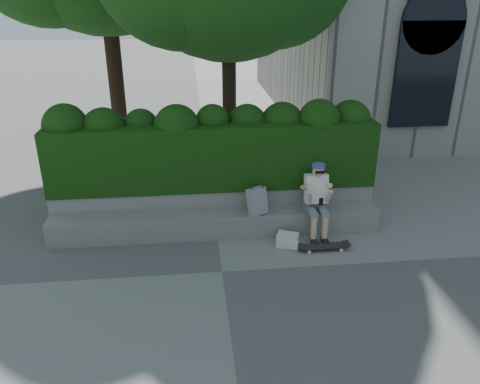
{
  "coord_description": "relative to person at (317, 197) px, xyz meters",
  "views": [
    {
      "loc": [
        -0.4,
        -6.38,
        4.16
      ],
      "look_at": [
        0.4,
        1.0,
        0.95
      ],
      "focal_mm": 35.0,
      "sensor_mm": 36.0,
      "label": 1
    }
  ],
  "objects": [
    {
      "name": "bench_ledge",
      "position": [
        -1.79,
        0.18,
        -0.53
      ],
      "size": [
        6.0,
        0.45,
        0.45
      ],
      "primitive_type": "cube",
      "color": "gray",
      "rests_on": "ground"
    },
    {
      "name": "ground",
      "position": [
        -1.79,
        -1.07,
        -0.75
      ],
      "size": [
        80.0,
        80.0,
        0.0
      ],
      "primitive_type": "plane",
      "color": "slate",
      "rests_on": "ground"
    },
    {
      "name": "planter_wall",
      "position": [
        -1.79,
        0.66,
        -0.38
      ],
      "size": [
        6.0,
        0.5,
        0.75
      ],
      "primitive_type": "cube",
      "color": "gray",
      "rests_on": "ground"
    },
    {
      "name": "backpack_plaid",
      "position": [
        -1.06,
        0.08,
        -0.06
      ],
      "size": [
        0.37,
        0.32,
        0.48
      ],
      "primitive_type": "cube",
      "rotation": [
        0.0,
        0.0,
        0.51
      ],
      "color": "#9FA0A3",
      "rests_on": "bench_ledge"
    },
    {
      "name": "skateboard",
      "position": [
        0.03,
        -0.57,
        -0.68
      ],
      "size": [
        0.81,
        0.21,
        0.08
      ],
      "rotation": [
        0.0,
        0.0,
        0.01
      ],
      "color": "black",
      "rests_on": "ground"
    },
    {
      "name": "person",
      "position": [
        0.0,
        0.0,
        0.0
      ],
      "size": [
        0.4,
        0.76,
        1.38
      ],
      "color": "slate",
      "rests_on": "ground"
    },
    {
      "name": "backpack_ground",
      "position": [
        -0.58,
        -0.36,
        -0.64
      ],
      "size": [
        0.43,
        0.37,
        0.23
      ],
      "primitive_type": "cube",
      "rotation": [
        0.0,
        0.0,
        -0.39
      ],
      "color": "beige",
      "rests_on": "ground"
    },
    {
      "name": "hedge",
      "position": [
        -1.79,
        0.88,
        0.6
      ],
      "size": [
        6.0,
        1.0,
        1.2
      ],
      "primitive_type": "cube",
      "color": "black",
      "rests_on": "planter_wall"
    }
  ]
}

